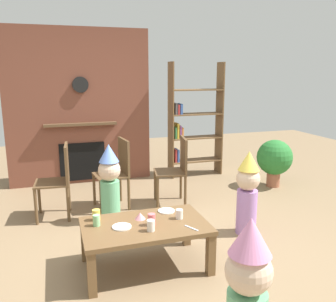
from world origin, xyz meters
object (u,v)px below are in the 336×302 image
Objects in this scene: paper_cup_far_right at (96,215)px; coffee_table at (145,230)px; paper_cup_near_right at (96,220)px; child_in_pink at (247,191)px; paper_cup_center at (179,214)px; birthday_cake_slice at (140,216)px; child_by_the_chairs at (110,181)px; paper_plate_front at (122,227)px; paper_cup_near_left at (151,226)px; dining_chair_right at (177,167)px; potted_plant_tall at (275,159)px; dining_chair_middle at (117,169)px; paper_plate_rear at (166,211)px; child_with_cone_hat at (247,293)px; dining_chair_left at (60,177)px; paper_cup_far_left at (152,219)px; bookshelf at (192,124)px.

coffee_table is at bearing -28.64° from paper_cup_far_right.
paper_cup_near_right is 1.66m from child_in_pink.
paper_cup_center is 0.36m from birthday_cake_slice.
paper_plate_front is at bearing -10.72° from child_by_the_chairs.
paper_cup_near_left is 1.78m from dining_chair_right.
potted_plant_tall is at bearing 37.83° from paper_cup_center.
dining_chair_right is at bearing -84.61° from child_in_pink.
paper_plate_front is at bearing -147.75° from potted_plant_tall.
coffee_table is 12.73× the size of paper_cup_center.
dining_chair_middle is 2.44m from potted_plant_tall.
paper_cup_near_right is 0.70m from paper_plate_rear.
dining_chair_middle is at bearing 99.99° from paper_plate_rear.
paper_cup_near_right and paper_cup_far_right have the same top height.
dining_chair_middle is at bearing 73.24° from paper_cup_near_right.
child_with_cone_hat is (0.25, -1.15, 0.05)m from paper_cup_near_left.
paper_cup_far_right is 1.63m from child_in_pink.
dining_chair_left is at bearing -127.51° from child_by_the_chairs.
paper_cup_far_left is at bearing -130.20° from paper_plate_rear.
child_by_the_chairs is at bearing 97.05° from coffee_table.
paper_cup_far_left is 0.27m from paper_plate_front.
paper_cup_near_right is at bearing -151.16° from potted_plant_tall.
child_by_the_chairs reaches higher than paper_cup_center.
child_in_pink is at bearing 4.57° from paper_cup_far_right.
coffee_table is 6.90× the size of paper_plate_rear.
child_with_cone_hat is 1.08× the size of dining_chair_middle.
potted_plant_tall is at bearing 36.73° from paper_cup_near_left.
child_by_the_chairs is 1.28× the size of potted_plant_tall.
child_in_pink is 1.02× the size of dining_chair_right.
paper_plate_front is 0.17× the size of child_with_cone_hat.
paper_cup_near_right is 0.62× the size of paper_plate_rear.
paper_plate_front is (-0.54, -0.03, -0.04)m from paper_cup_center.
paper_cup_center is 0.10× the size of dining_chair_middle.
child_with_cone_hat reaches higher than paper_plate_rear.
child_in_pink is 1.02× the size of dining_chair_middle.
paper_plate_rear is 1.60× the size of birthday_cake_slice.
bookshelf is 4.17m from child_with_cone_hat.
child_with_cone_hat is at bearing 113.37° from dining_chair_left.
paper_cup_far_right reaches higher than paper_cup_center.
child_in_pink is 1.83m from potted_plant_tall.
dining_chair_left is 3.17m from potted_plant_tall.
bookshelf is at bearing 57.50° from paper_plate_front.
paper_cup_far_left is 0.12× the size of dining_chair_right.
coffee_table is at bearing 0.00° from child_by_the_chairs.
child_by_the_chairs is (0.07, 1.13, 0.07)m from paper_plate_front.
bookshelf is 2.77m from paper_plate_rear.
bookshelf is 2.03× the size of child_by_the_chairs.
dining_chair_left is 1.23× the size of potted_plant_tall.
dining_chair_middle is at bearing 81.31° from paper_plate_front.
potted_plant_tall is (2.89, 1.59, -0.03)m from paper_cup_near_right.
paper_cup_near_right reaches higher than coffee_table.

